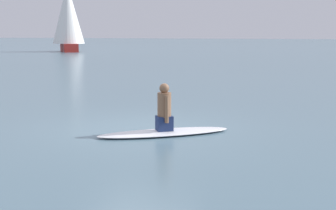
{
  "coord_description": "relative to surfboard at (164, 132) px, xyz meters",
  "views": [
    {
      "loc": [
        -9.3,
        -5.29,
        2.24
      ],
      "look_at": [
        -0.11,
        -0.84,
        0.64
      ],
      "focal_mm": 48.68,
      "sensor_mm": 36.0,
      "label": 1
    }
  ],
  "objects": [
    {
      "name": "ground_plane",
      "position": [
        0.32,
        0.85,
        -0.05
      ],
      "size": [
        400.0,
        400.0,
        0.0
      ],
      "primitive_type": "plane",
      "color": "slate"
    },
    {
      "name": "surfboard",
      "position": [
        0.0,
        0.0,
        0.0
      ],
      "size": [
        2.63,
        2.76,
        0.09
      ],
      "primitive_type": "ellipsoid",
      "rotation": [
        0.0,
        0.0,
        2.32
      ],
      "color": "white",
      "rests_on": "ground"
    },
    {
      "name": "person_paddler",
      "position": [
        -0.0,
        -0.0,
        0.53
      ],
      "size": [
        0.45,
        0.45,
        1.06
      ],
      "rotation": [
        0.0,
        0.0,
        2.32
      ],
      "color": "navy",
      "rests_on": "surfboard"
    },
    {
      "name": "sailboat_far_left",
      "position": [
        38.13,
        32.4,
        4.44
      ],
      "size": [
        5.63,
        5.63,
        9.62
      ],
      "rotation": [
        0.0,
        0.0,
        0.77
      ],
      "color": "maroon",
      "rests_on": "ground"
    }
  ]
}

